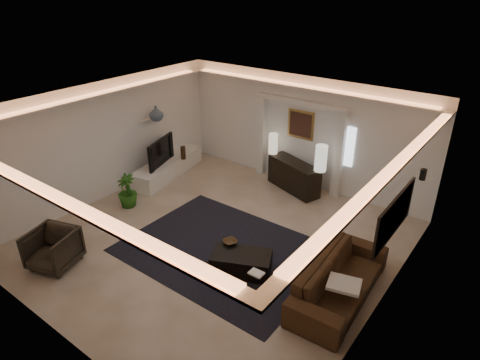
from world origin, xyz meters
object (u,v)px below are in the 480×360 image
Objects in this scene: console at (294,176)px; coffee_table at (241,263)px; sofa at (340,280)px; armchair at (53,249)px.

coffee_table is at bearing -56.09° from console.
coffee_table is (0.95, -3.55, -0.20)m from console.
sofa is (2.71, -3.06, -0.04)m from console.
console is 5.94m from armchair.
sofa is 1.84m from coffee_table.
sofa is at bearing -9.25° from coffee_table.
sofa is at bearing 10.10° from armchair.
sofa is 2.93× the size of armchair.
armchair is at bearing -91.50° from console.
sofa is 2.22× the size of coffee_table.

